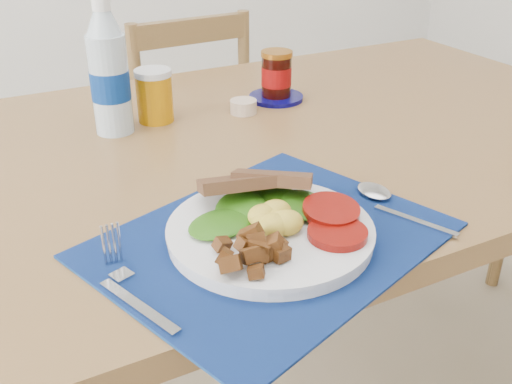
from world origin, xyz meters
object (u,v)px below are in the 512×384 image
chair_far (181,119)px  juice_glass (155,97)px  breakfast_plate (268,229)px  jam_on_saucer (276,78)px  water_bottle (109,76)px

chair_far → juice_glass: 0.64m
breakfast_plate → jam_on_saucer: bearing=81.1°
water_bottle → jam_on_saucer: size_ratio=2.08×
chair_far → jam_on_saucer: size_ratio=8.87×
water_bottle → juice_glass: bearing=11.8°
chair_far → water_bottle: size_ratio=4.26×
chair_far → breakfast_plate: (-0.26, -1.02, 0.24)m
chair_far → juice_glass: chair_far is taller
chair_far → water_bottle: bearing=56.2°
water_bottle → jam_on_saucer: bearing=3.0°
chair_far → water_bottle: 0.72m
breakfast_plate → water_bottle: 0.48m
jam_on_saucer → water_bottle: bearing=-177.0°
juice_glass → jam_on_saucer: jam_on_saucer is taller
breakfast_plate → water_bottle: water_bottle is taller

